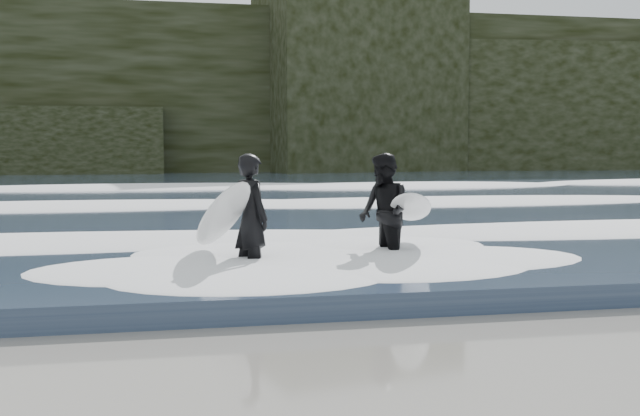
% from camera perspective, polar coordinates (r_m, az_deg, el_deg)
% --- Properties ---
extents(sea, '(90.00, 52.00, 0.30)m').
position_cam_1_polar(sea, '(34.51, -5.68, 1.57)').
color(sea, '#2B3A52').
rests_on(sea, ground).
extents(headland, '(70.00, 9.00, 10.00)m').
position_cam_1_polar(headland, '(51.49, -7.88, 7.91)').
color(headland, black).
rests_on(headland, ground).
extents(foam_near, '(60.00, 3.20, 0.20)m').
position_cam_1_polar(foam_near, '(14.85, 3.08, -1.33)').
color(foam_near, white).
rests_on(foam_near, sea).
extents(foam_mid, '(60.00, 4.00, 0.24)m').
position_cam_1_polar(foam_mid, '(21.65, -1.79, 0.56)').
color(foam_mid, white).
rests_on(foam_mid, sea).
extents(foam_far, '(60.00, 4.80, 0.30)m').
position_cam_1_polar(foam_far, '(30.53, -4.83, 1.75)').
color(foam_far, white).
rests_on(foam_far, sea).
extents(surfer_left, '(1.20, 1.90, 1.79)m').
position_cam_1_polar(surfer_left, '(11.20, -5.31, -0.68)').
color(surfer_left, black).
rests_on(surfer_left, ground).
extents(surfer_right, '(1.49, 2.34, 1.79)m').
position_cam_1_polar(surfer_right, '(12.05, 4.84, -0.29)').
color(surfer_right, black).
rests_on(surfer_right, ground).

